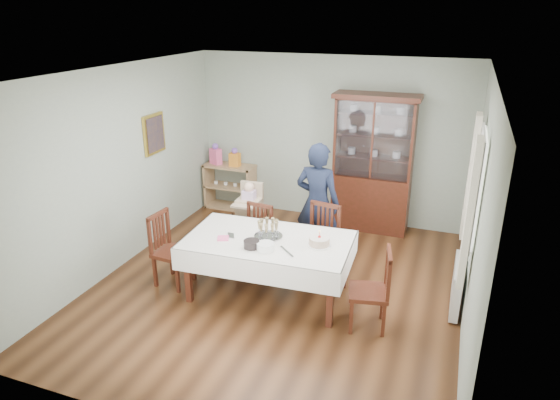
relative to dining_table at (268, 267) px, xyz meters
The scene contains 25 objects.
floor 0.44m from the dining_table, 77.74° to the left, with size 5.00×5.00×0.00m, color #593319.
room_shell 1.51m from the dining_table, 86.59° to the left, with size 5.00×5.00×5.00m.
dining_table is the anchor object (origin of this frame).
china_cabinet 2.69m from the dining_table, 72.11° to the left, with size 1.30×0.48×2.18m.
sideboard 3.01m from the dining_table, 124.52° to the left, with size 0.90×0.38×0.80m.
picture_frame 2.71m from the dining_table, 155.31° to the left, with size 0.04×0.48×0.58m, color gold.
window 2.59m from the dining_table, 12.47° to the left, with size 0.04×1.02×1.22m, color white.
curtain_left 2.45m from the dining_table, ahead, with size 0.07×0.30×1.55m, color silver.
curtain_right 2.69m from the dining_table, 26.96° to the left, with size 0.07×0.30×1.55m, color silver.
radiator 2.26m from the dining_table, 12.80° to the left, with size 0.10×0.80×0.55m, color white.
chair_far_left 0.68m from the dining_table, 128.04° to the left, with size 0.45×0.45×0.91m.
chair_far_right 0.78m from the dining_table, 53.54° to the left, with size 0.51×0.51×0.99m.
chair_end_left 1.28m from the dining_table, behind, with size 0.46×0.46×0.96m.
chair_end_right 1.33m from the dining_table, 10.51° to the right, with size 0.50×0.50×0.94m.
woman 1.24m from the dining_table, 75.02° to the left, with size 0.63×0.41×1.72m, color black.
high_chair 1.35m from the dining_table, 123.31° to the left, with size 0.48×0.48×1.03m.
champagne_tray 0.45m from the dining_table, 109.91° to the left, with size 0.35×0.35×0.21m.
birthday_cake 0.76m from the dining_table, ahead, with size 0.28×0.28×0.19m.
plate_stack_dark 0.51m from the dining_table, 109.45° to the right, with size 0.19×0.19×0.09m, color black.
plate_stack_white 0.51m from the dining_table, 74.19° to the right, with size 0.21×0.21×0.09m, color white.
napkin_stack 0.67m from the dining_table, 160.55° to the right, with size 0.13×0.13×0.02m, color #FF5D96.
cutlery 0.63m from the dining_table, behind, with size 0.11×0.15×0.01m, color silver, non-canonical shape.
cake_knife 0.55m from the dining_table, 36.61° to the right, with size 0.31×0.03×0.01m, color silver.
gift_bag_pink 3.20m from the dining_table, 128.49° to the left, with size 0.23×0.20×0.37m.
gift_bag_orange 2.98m from the dining_table, 122.84° to the left, with size 0.18×0.12×0.33m.
Camera 1 is at (1.97, -5.25, 3.36)m, focal length 32.00 mm.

